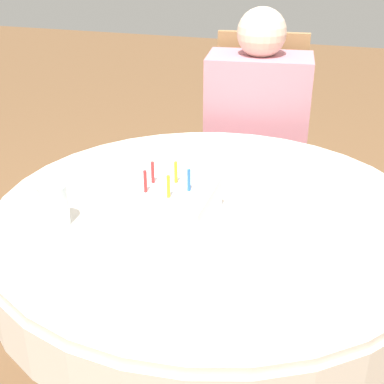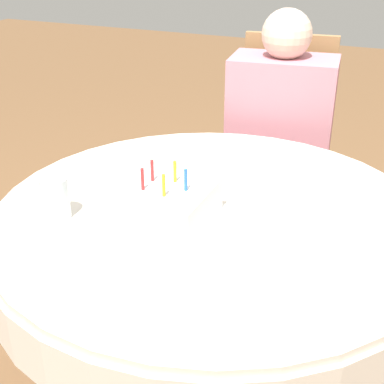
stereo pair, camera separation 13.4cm
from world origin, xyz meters
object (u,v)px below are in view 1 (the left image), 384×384
object	(u,v)px
chair	(256,154)
drinking_glass	(54,205)
person	(256,128)
birthday_cake	(167,205)

from	to	relation	value
chair	drinking_glass	world-z (taller)	chair
person	drinking_glass	world-z (taller)	person
person	birthday_cake	bearing A→B (deg)	-100.81
chair	birthday_cake	size ratio (longest dim) A/B	4.59
chair	birthday_cake	distance (m)	1.00
chair	birthday_cake	bearing A→B (deg)	-99.69
chair	drinking_glass	distance (m)	1.13
person	drinking_glass	bearing A→B (deg)	-114.98
chair	birthday_cake	world-z (taller)	chair
chair	person	world-z (taller)	person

